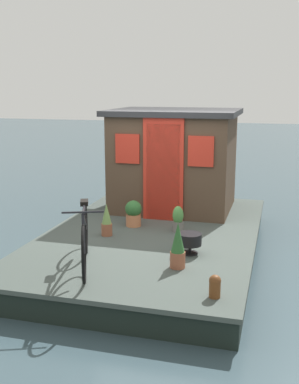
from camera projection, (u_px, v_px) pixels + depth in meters
name	position (u px, v px, depth m)	size (l,w,h in m)	color
ground_plane	(153.00, 254.00, 7.88)	(60.00, 60.00, 0.00)	#384C54
houseboat_deck	(153.00, 242.00, 7.84)	(5.40, 3.35, 0.39)	#424C47
houseboat_cabin	(174.00, 159.00, 9.09)	(1.96, 2.37, 1.90)	#4C3828
bicycle	(85.00, 237.00, 6.18)	(1.66, 0.74, 0.87)	black
potted_plant_thyme	(178.00, 219.00, 7.72)	(0.18, 0.18, 0.43)	slate
potted_plant_fern	(107.00, 220.00, 7.51)	(0.17, 0.17, 0.52)	#935138
potted_plant_succulent	(178.00, 246.00, 6.16)	(0.20, 0.20, 0.62)	#935138
potted_plant_mint	(133.00, 213.00, 8.04)	(0.28, 0.28, 0.44)	#C6754C
charcoal_grill	(190.00, 240.00, 6.70)	(0.33, 0.33, 0.30)	black
mooring_bollard	(215.00, 285.00, 5.31)	(0.14, 0.14, 0.27)	brown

